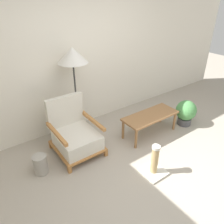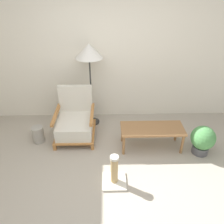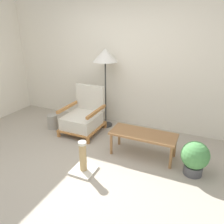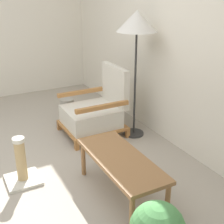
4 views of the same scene
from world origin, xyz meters
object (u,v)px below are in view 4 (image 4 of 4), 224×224
vase (67,108)px  scratching_post (22,167)px  floor_lamp (137,26)px  coffee_table (121,163)px  armchair (95,111)px

vase → scratching_post: 1.61m
floor_lamp → coffee_table: bearing=-37.1°
coffee_table → vase: size_ratio=3.51×
coffee_table → floor_lamp: bearing=142.9°
coffee_table → scratching_post: size_ratio=2.13×
floor_lamp → scratching_post: 1.99m
floor_lamp → scratching_post: bearing=-76.0°
armchair → coffee_table: bearing=-15.4°
armchair → vase: (-0.64, -0.16, -0.16)m
floor_lamp → vase: 1.64m
coffee_table → scratching_post: bearing=-130.6°
floor_lamp → armchair: bearing=-123.5°
armchair → scratching_post: 1.29m
floor_lamp → scratching_post: floor_lamp is taller
coffee_table → scratching_post: 1.01m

